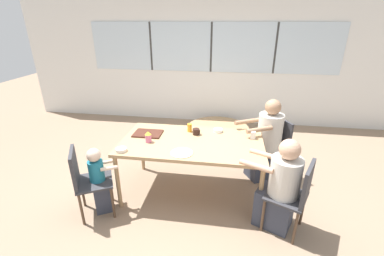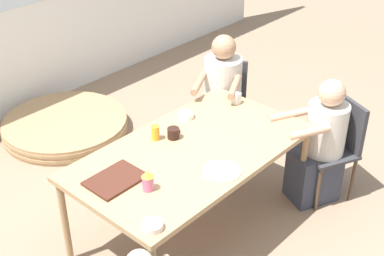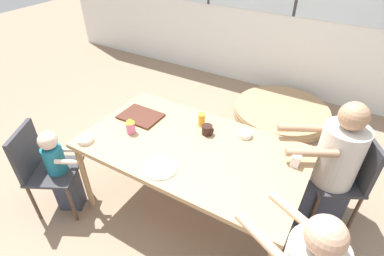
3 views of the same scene
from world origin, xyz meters
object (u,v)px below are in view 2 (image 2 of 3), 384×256
coffee_mug (174,133)px  folded_table_stack (66,126)px  bowl_white_shallow (152,226)px  chair_for_man_blue_shirt (338,140)px  sippy_cup (148,180)px  bowl_cereal (186,115)px  milk_carton_small (236,98)px  person_woman_green_shirt (221,105)px  juice_glass (155,133)px  chair_for_woman_green_shirt (225,98)px  person_man_blue_shirt (320,148)px

coffee_mug → folded_table_stack: bearing=83.1°
bowl_white_shallow → chair_for_man_blue_shirt: bearing=-4.6°
sippy_cup → bowl_cereal: (0.84, 0.45, -0.05)m
chair_for_man_blue_shirt → milk_carton_small: size_ratio=9.21×
person_woman_green_shirt → coffee_mug: 1.06m
person_woman_green_shirt → coffee_mug: person_woman_green_shirt is taller
juice_glass → bowl_white_shallow: size_ratio=0.88×
chair_for_woman_green_shirt → bowl_white_shallow: (-1.92, -1.01, 0.26)m
bowl_white_shallow → folded_table_stack: bearing=66.7°
bowl_white_shallow → bowl_cereal: 1.31m
bowl_white_shallow → bowl_cereal: bearing=34.0°
juice_glass → folded_table_stack: juice_glass is taller
bowl_cereal → person_woman_green_shirt: bearing=16.1°
sippy_cup → chair_for_woman_green_shirt: bearing=23.3°
milk_carton_small → bowl_cereal: (-0.46, 0.15, -0.03)m
chair_for_woman_green_shirt → juice_glass: size_ratio=7.67×
chair_for_woman_green_shirt → bowl_cereal: 0.92m
chair_for_woman_green_shirt → bowl_cereal: chair_for_woman_green_shirt is taller
coffee_mug → milk_carton_small: bearing=-0.9°
chair_for_man_blue_shirt → milk_carton_small: 0.90m
sippy_cup → milk_carton_small: (1.30, 0.30, -0.03)m
milk_carton_small → chair_for_woman_green_shirt: bearing=48.0°
chair_for_man_blue_shirt → bowl_white_shallow: 1.98m
sippy_cup → person_man_blue_shirt: bearing=-13.4°
chair_for_man_blue_shirt → bowl_white_shallow: chair_for_man_blue_shirt is taller
folded_table_stack → bowl_white_shallow: bearing=-113.3°
chair_for_woman_green_shirt → milk_carton_small: size_ratio=9.21×
chair_for_man_blue_shirt → coffee_mug: size_ratio=9.00×
person_man_blue_shirt → bowl_cereal: (-0.72, 0.82, 0.29)m
chair_for_woman_green_shirt → sippy_cup: sippy_cup is taller
chair_for_man_blue_shirt → coffee_mug: chair_for_man_blue_shirt is taller
chair_for_woman_green_shirt → person_man_blue_shirt: (-0.12, -1.10, -0.03)m
coffee_mug → sippy_cup: sippy_cup is taller
chair_for_woman_green_shirt → sippy_cup: size_ratio=6.05×
person_man_blue_shirt → coffee_mug: 1.26m
coffee_mug → juice_glass: size_ratio=0.85×
person_woman_green_shirt → sippy_cup: person_woman_green_shirt is taller
juice_glass → milk_carton_small: size_ratio=1.20×
bowl_white_shallow → juice_glass: bearing=44.4°
juice_glass → milk_carton_small: (0.84, -0.10, -0.01)m
chair_for_woman_green_shirt → milk_carton_small: (-0.38, -0.42, 0.29)m
coffee_mug → milk_carton_small: 0.74m
person_woman_green_shirt → bowl_cereal: size_ratio=9.80×
person_man_blue_shirt → bowl_white_shallow: bearing=112.1°
juice_glass → bowl_cereal: bearing=6.9°
person_woman_green_shirt → folded_table_stack: (-0.76, 1.42, -0.46)m
chair_for_woman_green_shirt → bowl_white_shallow: 2.19m
bowl_white_shallow → folded_table_stack: bowl_white_shallow is taller
bowl_white_shallow → person_woman_green_shirt: bearing=27.7°
chair_for_woman_green_shirt → milk_carton_small: chair_for_woman_green_shirt is taller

